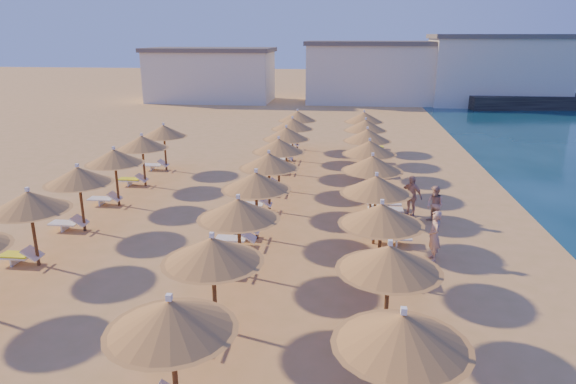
# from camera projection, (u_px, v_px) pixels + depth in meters

# --- Properties ---
(ground) EXTENTS (220.00, 220.00, 0.00)m
(ground) POSITION_uv_depth(u_px,v_px,m) (307.00, 257.00, 19.39)
(ground) COLOR tan
(ground) RESTS_ON ground
(hotel_blocks) EXTENTS (49.97, 9.29, 8.10)m
(hotel_blocks) POSITION_uv_depth(u_px,v_px,m) (366.00, 72.00, 62.13)
(hotel_blocks) COLOR beige
(hotel_blocks) RESTS_ON ground
(parasol_row_east) EXTENTS (2.83, 37.18, 2.96)m
(parasol_row_east) POSITION_uv_depth(u_px,v_px,m) (376.00, 186.00, 19.91)
(parasol_row_east) COLOR brown
(parasol_row_east) RESTS_ON ground
(parasol_row_west) EXTENTS (2.83, 37.18, 2.96)m
(parasol_row_west) POSITION_uv_depth(u_px,v_px,m) (256.00, 182.00, 20.42)
(parasol_row_west) COLOR brown
(parasol_row_west) RESTS_ON ground
(parasol_row_inland) EXTENTS (2.83, 23.44, 2.96)m
(parasol_row_inland) POSITION_uv_depth(u_px,v_px,m) (78.00, 176.00, 21.23)
(parasol_row_inland) COLOR brown
(parasol_row_inland) RESTS_ON ground
(loungers) EXTENTS (15.20, 35.88, 0.66)m
(loungers) POSITION_uv_depth(u_px,v_px,m) (270.00, 232.00, 20.92)
(loungers) COLOR white
(loungers) RESTS_ON ground
(beachgoer_c) EXTENTS (1.18, 1.05, 1.92)m
(beachgoer_c) POSITION_uv_depth(u_px,v_px,m) (411.00, 196.00, 23.52)
(beachgoer_c) COLOR tan
(beachgoer_c) RESTS_ON ground
(beachgoer_a) EXTENTS (0.52, 0.74, 1.91)m
(beachgoer_a) POSITION_uv_depth(u_px,v_px,m) (434.00, 236.00, 18.85)
(beachgoer_a) COLOR tan
(beachgoer_a) RESTS_ON ground
(beachgoer_b) EXTENTS (1.01, 1.04, 1.70)m
(beachgoer_b) POSITION_uv_depth(u_px,v_px,m) (435.00, 205.00, 22.62)
(beachgoer_b) COLOR tan
(beachgoer_b) RESTS_ON ground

